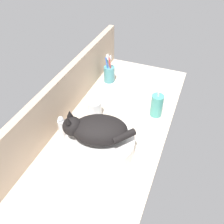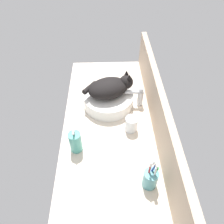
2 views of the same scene
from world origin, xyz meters
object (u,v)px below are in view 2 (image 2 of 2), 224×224
(soap_dispenser, at_px, (75,142))
(sink_basin, at_px, (108,100))
(cat, at_px, (110,87))
(faucet, at_px, (139,96))
(toothbrush_cup, at_px, (150,178))
(water_glass, at_px, (131,124))

(soap_dispenser, bearing_deg, sink_basin, 152.48)
(cat, bearing_deg, faucet, 85.63)
(cat, distance_m, faucet, 0.19)
(sink_basin, bearing_deg, soap_dispenser, -27.52)
(cat, relative_size, soap_dispenser, 1.97)
(soap_dispenser, xyz_separation_m, toothbrush_cup, (0.22, 0.36, -0.01))
(toothbrush_cup, bearing_deg, water_glass, -170.97)
(cat, xyz_separation_m, soap_dispenser, (0.35, -0.19, -0.07))
(cat, relative_size, faucet, 2.32)
(sink_basin, distance_m, faucet, 0.20)
(cat, xyz_separation_m, faucet, (0.01, 0.18, -0.06))
(sink_basin, distance_m, cat, 0.10)
(faucet, xyz_separation_m, water_glass, (0.21, -0.07, -0.03))
(faucet, relative_size, soap_dispenser, 0.85)
(sink_basin, height_order, toothbrush_cup, toothbrush_cup)
(water_glass, bearing_deg, toothbrush_cup, 9.03)
(cat, relative_size, water_glass, 3.41)
(faucet, distance_m, water_glass, 0.22)
(faucet, distance_m, soap_dispenser, 0.50)
(soap_dispenser, distance_m, toothbrush_cup, 0.42)
(soap_dispenser, bearing_deg, toothbrush_cup, 59.34)
(sink_basin, xyz_separation_m, water_glass, (0.22, 0.13, 0.00))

